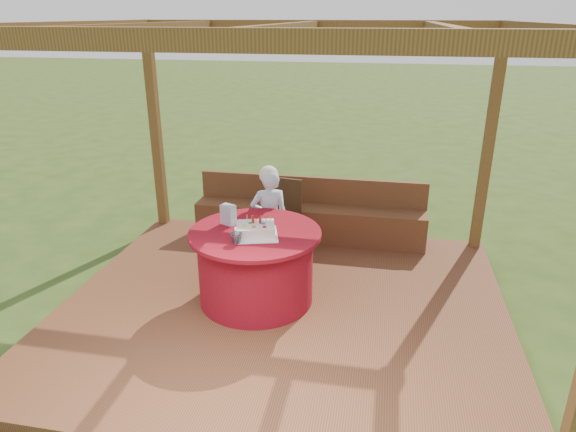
% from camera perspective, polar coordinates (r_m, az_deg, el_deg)
% --- Properties ---
extents(ground, '(60.00, 60.00, 0.00)m').
position_cam_1_polar(ground, '(5.42, -0.51, -10.85)').
color(ground, '#2C4316').
rests_on(ground, ground).
extents(deck, '(4.50, 4.00, 0.12)m').
position_cam_1_polar(deck, '(5.39, -0.51, -10.31)').
color(deck, brown).
rests_on(deck, ground).
extents(pergola, '(4.50, 4.00, 2.72)m').
position_cam_1_polar(pergola, '(4.61, -0.61, 15.35)').
color(pergola, brown).
rests_on(pergola, deck).
extents(bench, '(3.00, 0.42, 0.80)m').
position_cam_1_polar(bench, '(6.76, 2.37, -0.37)').
color(bench, brown).
rests_on(bench, deck).
extents(table, '(1.32, 1.32, 0.77)m').
position_cam_1_polar(table, '(5.27, -3.60, -5.51)').
color(table, maroon).
rests_on(table, deck).
extents(chair, '(0.53, 0.53, 0.91)m').
position_cam_1_polar(chair, '(6.32, -0.83, 0.48)').
color(chair, '#341F10').
rests_on(chair, deck).
extents(elderly_woman, '(0.50, 0.42, 1.23)m').
position_cam_1_polar(elderly_woman, '(5.86, -2.08, -0.10)').
color(elderly_woman, '#A2CDF0').
rests_on(elderly_woman, deck).
extents(birthday_cake, '(0.52, 0.52, 0.19)m').
position_cam_1_polar(birthday_cake, '(5.00, -3.61, -1.52)').
color(birthday_cake, white).
rests_on(birthday_cake, table).
extents(gift_bag, '(0.17, 0.14, 0.21)m').
position_cam_1_polar(gift_bag, '(5.27, -6.65, 0.15)').
color(gift_bag, '#DA8DCA').
rests_on(gift_bag, table).
extents(drinking_glass, '(0.12, 0.12, 0.10)m').
position_cam_1_polar(drinking_glass, '(4.84, -5.78, -2.47)').
color(drinking_glass, silver).
rests_on(drinking_glass, table).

